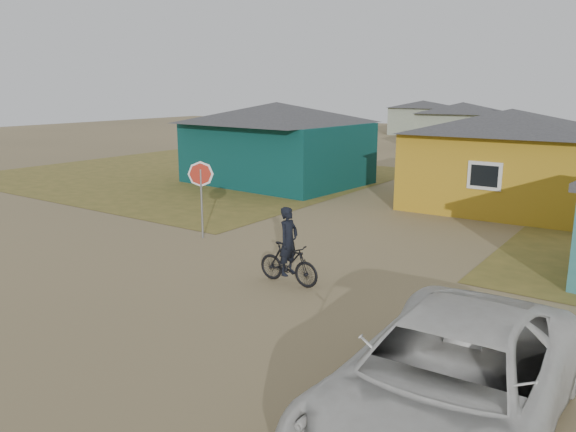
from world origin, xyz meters
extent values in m
plane|color=#8A7650|center=(0.00, 0.00, 0.00)|extent=(120.00, 120.00, 0.00)
cube|color=olive|center=(-14.00, 13.00, 0.01)|extent=(20.00, 18.00, 0.00)
cube|color=#093332|center=(-8.50, 13.50, 1.50)|extent=(8.40, 6.54, 3.00)
pyramid|color=#363538|center=(-8.50, 13.50, 3.50)|extent=(8.93, 7.08, 1.00)
cube|color=#B98C1C|center=(2.50, 14.00, 1.50)|extent=(7.21, 6.24, 3.00)
pyramid|color=#363538|center=(2.50, 14.00, 3.45)|extent=(7.72, 6.76, 0.90)
cube|color=silver|center=(2.50, 10.97, 1.65)|extent=(1.20, 0.06, 1.00)
cube|color=black|center=(2.50, 10.94, 1.65)|extent=(0.95, 0.04, 0.75)
cube|color=gray|center=(-6.00, 34.00, 1.40)|extent=(6.49, 5.60, 2.80)
pyramid|color=#363538|center=(-6.00, 34.00, 3.20)|extent=(7.04, 6.15, 0.80)
cube|color=gray|center=(-14.00, 46.00, 1.35)|extent=(5.75, 5.28, 2.70)
pyramid|color=#363538|center=(-14.00, 46.00, 3.05)|extent=(6.28, 5.81, 0.70)
cylinder|color=gray|center=(-4.10, 3.49, 1.11)|extent=(0.06, 0.06, 2.22)
imported|color=black|center=(0.61, 1.57, 0.51)|extent=(1.70, 0.49, 1.02)
imported|color=black|center=(0.61, 1.57, 1.08)|extent=(0.40, 0.61, 1.68)
imported|color=silver|center=(5.97, -2.27, 0.84)|extent=(3.01, 6.12, 1.67)
camera|label=1|loc=(8.14, -9.12, 4.71)|focal=35.00mm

